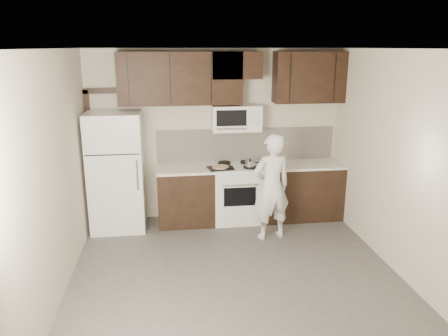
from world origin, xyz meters
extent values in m
plane|color=#4D4B48|center=(0.00, 0.00, 0.00)|extent=(4.50, 4.50, 0.00)
plane|color=beige|center=(0.00, 2.25, 1.35)|extent=(4.00, 0.00, 4.00)
plane|color=white|center=(0.00, 0.00, 2.70)|extent=(4.50, 4.50, 0.00)
cube|color=black|center=(-0.52, 1.94, 0.43)|extent=(0.87, 0.62, 0.87)
cube|color=black|center=(1.34, 1.94, 0.43)|extent=(1.32, 0.62, 0.87)
cube|color=white|center=(-0.52, 1.94, 0.89)|extent=(0.87, 0.64, 0.04)
cube|color=white|center=(1.34, 1.94, 0.89)|extent=(1.32, 0.64, 0.04)
cube|color=white|center=(0.30, 1.94, 0.45)|extent=(0.76, 0.62, 0.89)
cube|color=white|center=(0.30, 1.94, 0.90)|extent=(0.76, 0.62, 0.02)
cube|color=black|center=(0.30, 1.63, 0.50)|extent=(0.50, 0.01, 0.30)
cylinder|color=silver|center=(0.30, 1.60, 0.70)|extent=(0.55, 0.02, 0.02)
cylinder|color=black|center=(0.12, 1.79, 0.93)|extent=(0.20, 0.20, 0.03)
cylinder|color=black|center=(0.48, 1.79, 0.93)|extent=(0.20, 0.20, 0.03)
cylinder|color=black|center=(0.12, 2.09, 0.93)|extent=(0.20, 0.20, 0.03)
cylinder|color=black|center=(0.48, 2.09, 0.93)|extent=(0.20, 0.20, 0.03)
cube|color=silver|center=(0.50, 2.24, 1.18)|extent=(2.90, 0.02, 0.54)
cube|color=black|center=(-0.55, 2.08, 2.26)|extent=(1.85, 0.35, 0.78)
cube|color=black|center=(1.45, 2.08, 2.26)|extent=(1.10, 0.35, 0.78)
cube|color=black|center=(0.30, 2.08, 2.45)|extent=(0.76, 0.35, 0.40)
cube|color=white|center=(0.30, 2.06, 1.65)|extent=(0.76, 0.38, 0.40)
cube|color=black|center=(0.20, 1.86, 1.68)|extent=(0.46, 0.01, 0.24)
cube|color=silver|center=(0.56, 1.86, 1.68)|extent=(0.18, 0.01, 0.24)
cylinder|color=silver|center=(0.20, 1.84, 1.52)|extent=(0.46, 0.02, 0.02)
cube|color=white|center=(-1.55, 1.89, 0.90)|extent=(0.80, 0.72, 1.80)
cube|color=black|center=(-1.55, 1.53, 1.25)|extent=(0.77, 0.01, 0.02)
cylinder|color=silver|center=(-1.22, 1.50, 0.95)|extent=(0.03, 0.03, 0.45)
cube|color=black|center=(-1.96, 2.21, 1.05)|extent=(0.08, 0.08, 2.10)
cube|color=black|center=(-1.75, 2.21, 2.08)|extent=(0.50, 0.08, 0.08)
cylinder|color=silver|center=(0.48, 1.79, 0.97)|extent=(0.15, 0.15, 0.12)
sphere|color=black|center=(0.48, 1.79, 1.04)|extent=(0.03, 0.03, 0.03)
cylinder|color=black|center=(0.59, 1.82, 0.99)|extent=(0.14, 0.05, 0.02)
cube|color=black|center=(0.02, 1.81, 0.92)|extent=(0.41, 0.33, 0.02)
cylinder|color=beige|center=(0.02, 1.81, 0.94)|extent=(0.29, 0.29, 0.02)
imported|color=white|center=(0.68, 1.21, 0.78)|extent=(0.63, 0.49, 1.56)
camera|label=1|loc=(-0.79, -4.60, 2.72)|focal=35.00mm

